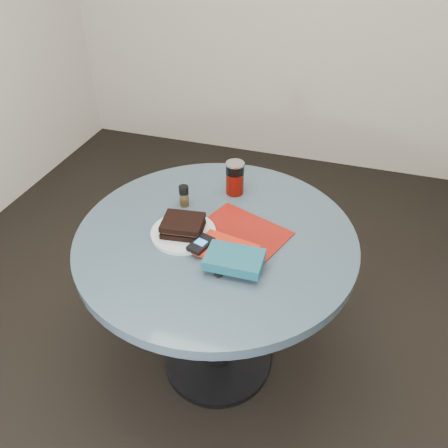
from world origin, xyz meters
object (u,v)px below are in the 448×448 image
(headphones, at_px, (213,269))
(soda_can, at_px, (235,178))
(novel, at_px, (234,260))
(mp3_player, at_px, (201,244))
(red_book, at_px, (226,250))
(sandwich, at_px, (183,226))
(pepper_grinder, at_px, (184,196))
(table, at_px, (216,267))
(plate, at_px, (183,233))
(magazine, at_px, (241,233))

(headphones, bearing_deg, soda_can, 97.56)
(novel, relative_size, mp3_player, 1.72)
(soda_can, relative_size, red_book, 0.69)
(red_book, relative_size, headphones, 2.13)
(sandwich, height_order, pepper_grinder, pepper_grinder)
(mp3_player, xyz_separation_m, headphones, (0.07, -0.08, -0.02))
(mp3_player, bearing_deg, table, 79.43)
(sandwich, xyz_separation_m, pepper_grinder, (-0.06, 0.17, 0.00))
(plate, xyz_separation_m, soda_can, (0.10, 0.31, 0.06))
(sandwich, bearing_deg, headphones, -42.83)
(table, xyz_separation_m, sandwich, (-0.11, -0.04, 0.20))
(novel, bearing_deg, mp3_player, 157.51)
(sandwich, relative_size, headphones, 1.67)
(novel, bearing_deg, table, 124.90)
(table, xyz_separation_m, novel, (0.11, -0.15, 0.20))
(soda_can, distance_m, pepper_grinder, 0.22)
(sandwich, xyz_separation_m, mp3_player, (0.09, -0.06, -0.01))
(table, relative_size, plate, 4.36)
(red_book, bearing_deg, plate, 174.19)
(plate, bearing_deg, novel, -27.34)
(pepper_grinder, relative_size, magazine, 0.28)
(novel, bearing_deg, headphones, -153.65)
(pepper_grinder, height_order, mp3_player, pepper_grinder)
(pepper_grinder, bearing_deg, headphones, -55.03)
(novel, distance_m, headphones, 0.08)
(soda_can, bearing_deg, headphones, -82.44)
(pepper_grinder, relative_size, headphones, 0.93)
(table, relative_size, soda_can, 7.34)
(sandwich, bearing_deg, novel, -27.38)
(novel, bearing_deg, pepper_grinder, 133.56)
(novel, height_order, headphones, novel)
(soda_can, bearing_deg, table, -87.81)
(magazine, bearing_deg, table, -141.36)
(plate, xyz_separation_m, pepper_grinder, (-0.06, 0.17, 0.04))
(plate, xyz_separation_m, red_book, (0.17, -0.05, 0.01))
(magazine, relative_size, mp3_player, 2.89)
(novel, bearing_deg, soda_can, 104.70)
(sandwich, relative_size, pepper_grinder, 1.80)
(magazine, xyz_separation_m, mp3_player, (-0.11, -0.13, 0.03))
(sandwich, distance_m, novel, 0.25)
(sandwich, distance_m, mp3_player, 0.11)
(soda_can, xyz_separation_m, headphones, (0.06, -0.46, -0.06))
(soda_can, height_order, red_book, soda_can)
(plate, xyz_separation_m, novel, (0.22, -0.11, 0.03))
(novel, bearing_deg, red_book, 124.51)
(table, xyz_separation_m, plate, (-0.11, -0.04, 0.17))
(magazine, bearing_deg, soda_can, 131.97)
(sandwich, distance_m, red_book, 0.18)
(soda_can, xyz_separation_m, novel, (0.12, -0.43, -0.03))
(headphones, bearing_deg, table, 105.17)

